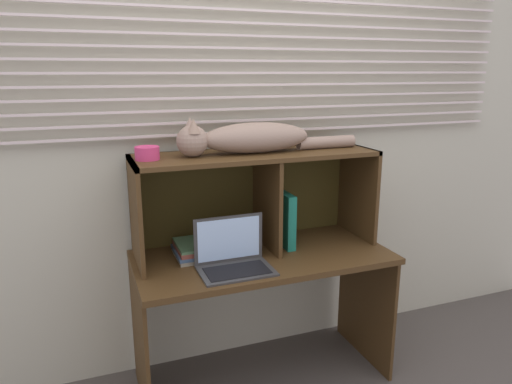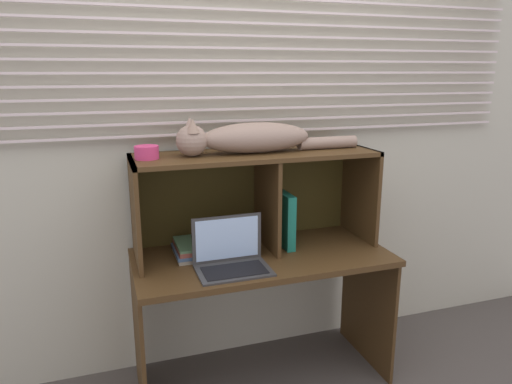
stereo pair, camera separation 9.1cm
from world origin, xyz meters
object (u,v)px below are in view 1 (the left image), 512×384
object	(u,v)px
cat	(249,138)
binder_upright	(283,218)
laptop	(233,258)
book_stack	(195,249)
small_basket	(147,153)

from	to	relation	value
cat	binder_upright	xyz separation A→B (m)	(0.19, 0.00, -0.43)
cat	laptop	bearing A→B (deg)	-126.49
binder_upright	book_stack	world-z (taller)	binder_upright
cat	laptop	world-z (taller)	cat
binder_upright	small_basket	world-z (taller)	small_basket
small_basket	book_stack	bearing A→B (deg)	-0.40
book_stack	cat	bearing A→B (deg)	0.29
cat	small_basket	distance (m)	0.50
cat	binder_upright	distance (m)	0.47
cat	small_basket	size ratio (longest dim) A/B	8.46
binder_upright	book_stack	size ratio (longest dim) A/B	1.23
laptop	binder_upright	size ratio (longest dim) A/B	1.18
laptop	binder_upright	distance (m)	0.42
book_stack	small_basket	xyz separation A→B (m)	(-0.21, 0.00, 0.50)
laptop	binder_upright	bearing A→B (deg)	31.57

